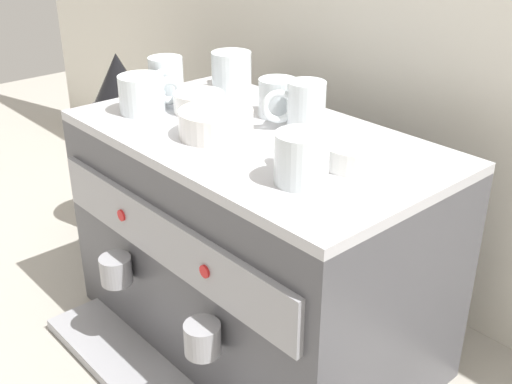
{
  "coord_description": "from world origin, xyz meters",
  "views": [
    {
      "loc": [
        0.74,
        -0.66,
        0.79
      ],
      "look_at": [
        0.0,
        0.0,
        0.3
      ],
      "focal_mm": 44.62,
      "sensor_mm": 36.0,
      "label": 1
    }
  ],
  "objects": [
    {
      "name": "ceramic_bowl_1",
      "position": [
        -0.04,
        -0.05,
        0.43
      ],
      "size": [
        0.12,
        0.12,
        0.04
      ],
      "color": "white",
      "rests_on": "espresso_machine"
    },
    {
      "name": "ceramic_bowl_2",
      "position": [
        -0.16,
        0.0,
        0.43
      ],
      "size": [
        0.09,
        0.09,
        0.04
      ],
      "color": "white",
      "rests_on": "espresso_machine"
    },
    {
      "name": "ground_plane",
      "position": [
        0.0,
        0.0,
        0.0
      ],
      "size": [
        4.0,
        4.0,
        0.0
      ],
      "primitive_type": "plane",
      "color": "#9E998E"
    },
    {
      "name": "ceramic_cup_4",
      "position": [
        0.03,
        0.08,
        0.45
      ],
      "size": [
        0.08,
        0.1,
        0.08
      ],
      "color": "silver",
      "rests_on": "espresso_machine"
    },
    {
      "name": "coffee_grinder",
      "position": [
        -0.52,
        0.04,
        0.21
      ],
      "size": [
        0.15,
        0.15,
        0.45
      ],
      "color": "black",
      "rests_on": "ground_plane"
    },
    {
      "name": "ceramic_cup_1",
      "position": [
        -0.21,
        0.12,
        0.45
      ],
      "size": [
        0.12,
        0.08,
        0.08
      ],
      "color": "silver",
      "rests_on": "espresso_machine"
    },
    {
      "name": "ceramic_cup_3",
      "position": [
        -0.22,
        -0.07,
        0.44
      ],
      "size": [
        0.08,
        0.12,
        0.07
      ],
      "color": "silver",
      "rests_on": "espresso_machine"
    },
    {
      "name": "tiled_backsplash_wall",
      "position": [
        0.0,
        0.34,
        0.45
      ],
      "size": [
        2.8,
        0.03,
        0.9
      ],
      "primitive_type": "cube",
      "color": "silver",
      "rests_on": "ground_plane"
    },
    {
      "name": "espresso_machine",
      "position": [
        0.0,
        -0.0,
        0.2
      ],
      "size": [
        0.65,
        0.48,
        0.41
      ],
      "color": "#4C4C51",
      "rests_on": "ground_plane"
    },
    {
      "name": "ceramic_cup_0",
      "position": [
        -0.25,
        -0.0,
        0.45
      ],
      "size": [
        0.08,
        0.09,
        0.08
      ],
      "color": "silver",
      "rests_on": "espresso_machine"
    },
    {
      "name": "ceramic_bowl_0",
      "position": [
        0.19,
        0.03,
        0.43
      ],
      "size": [
        0.12,
        0.12,
        0.03
      ],
      "color": "white",
      "rests_on": "espresso_machine"
    },
    {
      "name": "ceramic_cup_5",
      "position": [
        -0.05,
        0.09,
        0.44
      ],
      "size": [
        0.08,
        0.09,
        0.07
      ],
      "color": "silver",
      "rests_on": "espresso_machine"
    },
    {
      "name": "ceramic_cup_2",
      "position": [
        0.18,
        -0.08,
        0.45
      ],
      "size": [
        0.11,
        0.08,
        0.07
      ],
      "color": "silver",
      "rests_on": "espresso_machine"
    }
  ]
}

